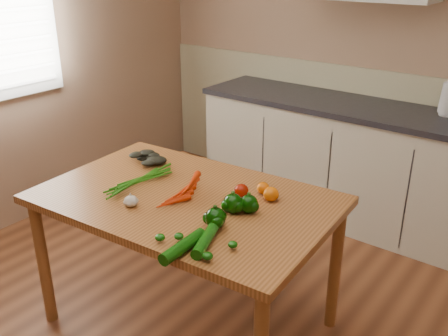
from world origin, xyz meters
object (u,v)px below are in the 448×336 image
at_px(tomato_b, 263,188).
at_px(garlic_bulb, 131,201).
at_px(pepper_b, 249,204).
at_px(tomato_c, 271,194).
at_px(tomato_a, 241,190).
at_px(zucchini_a, 205,240).
at_px(pepper_c, 215,218).
at_px(table, 186,211).
at_px(pepper_a, 233,203).
at_px(leafy_greens, 148,155).
at_px(zucchini_b, 183,246).
at_px(carrot_bunch, 169,187).

bearing_deg(tomato_b, garlic_bulb, -130.60).
distance_m(pepper_b, tomato_c, 0.16).
bearing_deg(garlic_bulb, tomato_a, 48.61).
xyz_separation_m(tomato_b, zucchini_a, (0.08, -0.55, -0.01)).
bearing_deg(pepper_c, table, 153.58).
xyz_separation_m(pepper_c, tomato_b, (-0.02, 0.41, -0.02)).
distance_m(pepper_a, zucchini_a, 0.31).
distance_m(garlic_bulb, tomato_c, 0.68).
relative_size(leafy_greens, pepper_a, 2.23).
bearing_deg(tomato_b, zucchini_b, -86.59).
xyz_separation_m(garlic_bulb, zucchini_b, (0.46, -0.15, -0.00)).
relative_size(carrot_bunch, pepper_a, 2.89).
height_order(carrot_bunch, zucchini_b, carrot_bunch).
relative_size(leafy_greens, zucchini_a, 0.89).
xyz_separation_m(carrot_bunch, tomato_a, (0.31, 0.19, -0.00)).
bearing_deg(tomato_b, leafy_greens, -174.89).
relative_size(table, zucchini_a, 6.49).
distance_m(tomato_b, zucchini_a, 0.56).
relative_size(pepper_a, zucchini_a, 0.40).
relative_size(carrot_bunch, leafy_greens, 1.30).
height_order(pepper_c, zucchini_a, pepper_c).
bearing_deg(pepper_b, tomato_b, 104.96).
bearing_deg(tomato_c, table, -149.61).
height_order(pepper_b, tomato_c, pepper_b).
bearing_deg(pepper_a, zucchini_a, -74.88).
relative_size(garlic_bulb, pepper_c, 0.70).
xyz_separation_m(zucchini_a, zucchini_b, (-0.04, -0.09, 0.00)).
height_order(leafy_greens, zucchini_a, leafy_greens).
distance_m(carrot_bunch, pepper_c, 0.42).
bearing_deg(table, tomato_b, 37.37).
distance_m(tomato_c, zucchini_b, 0.61).
distance_m(leafy_greens, zucchini_a, 0.96).
xyz_separation_m(garlic_bulb, pepper_b, (0.48, 0.29, 0.02)).
distance_m(table, leafy_greens, 0.51).
relative_size(carrot_bunch, tomato_a, 3.80).
xyz_separation_m(tomato_a, zucchini_b, (0.11, -0.56, -0.01)).
height_order(garlic_bulb, pepper_c, pepper_c).
xyz_separation_m(leafy_greens, zucchini_a, (0.82, -0.49, -0.03)).
bearing_deg(zucchini_a, garlic_bulb, 173.53).
height_order(leafy_greens, tomato_a, leafy_greens).
bearing_deg(pepper_a, pepper_c, -82.54).
bearing_deg(pepper_a, tomato_c, 69.93).
distance_m(tomato_a, zucchini_a, 0.49).
bearing_deg(zucchini_b, pepper_c, 94.93).
distance_m(tomato_a, tomato_c, 0.15).
relative_size(table, tomato_a, 21.36).
distance_m(garlic_bulb, pepper_c, 0.45).
bearing_deg(garlic_bulb, zucchini_a, -6.47).
bearing_deg(pepper_a, table, -179.13).
height_order(table, tomato_c, tomato_c).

